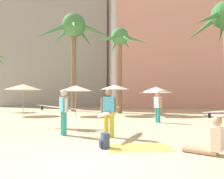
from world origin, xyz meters
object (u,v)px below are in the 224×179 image
at_px(palm_tree_far_left, 74,31).
at_px(beach_towel, 139,147).
at_px(backpack, 105,141).
at_px(cafe_umbrella_0, 76,88).
at_px(person_mid_right, 64,108).
at_px(person_mid_center, 64,110).
at_px(person_near_right, 109,111).
at_px(person_far_right, 158,106).
at_px(person_mid_left, 210,141).
at_px(cafe_umbrella_3, 115,87).
at_px(palm_tree_left, 120,44).
at_px(cafe_umbrella_2, 156,90).
at_px(cafe_umbrella_4, 23,87).

relative_size(palm_tree_far_left, beach_towel, 5.80).
bearing_deg(backpack, cafe_umbrella_0, -94.90).
xyz_separation_m(person_mid_right, person_mid_center, (0.48, -1.76, -0.02)).
relative_size(person_near_right, person_far_right, 1.59).
distance_m(backpack, person_mid_left, 2.69).
relative_size(person_mid_right, person_far_right, 1.79).
height_order(person_mid_right, person_near_right, person_mid_right).
xyz_separation_m(cafe_umbrella_3, person_mid_right, (-1.90, -7.47, -1.28)).
height_order(person_near_right, person_mid_center, person_near_right).
relative_size(palm_tree_far_left, palm_tree_left, 1.30).
distance_m(palm_tree_far_left, person_near_right, 16.76).
distance_m(palm_tree_far_left, palm_tree_left, 5.72).
xyz_separation_m(cafe_umbrella_0, cafe_umbrella_3, (3.00, 0.41, 0.09)).
relative_size(beach_towel, person_mid_center, 1.04).
xyz_separation_m(cafe_umbrella_0, person_mid_left, (5.93, -11.32, -1.79)).
bearing_deg(person_near_right, palm_tree_far_left, -158.19).
bearing_deg(person_far_right, person_mid_left, -116.41).
bearing_deg(palm_tree_far_left, person_mid_left, -65.96).
xyz_separation_m(palm_tree_left, beach_towel, (0.92, -13.56, -6.27)).
height_order(person_mid_left, person_mid_center, person_mid_center).
xyz_separation_m(person_mid_right, person_near_right, (2.18, -1.94, -0.02)).
bearing_deg(person_mid_left, person_mid_right, -8.12).
bearing_deg(cafe_umbrella_0, cafe_umbrella_2, 2.93).
bearing_deg(palm_tree_left, person_mid_left, -79.66).
relative_size(beach_towel, person_far_right, 1.02).
height_order(cafe_umbrella_3, cafe_umbrella_4, cafe_umbrella_4).
bearing_deg(cafe_umbrella_0, cafe_umbrella_3, 7.84).
height_order(cafe_umbrella_0, cafe_umbrella_2, cafe_umbrella_0).
bearing_deg(palm_tree_far_left, backpack, -73.45).
bearing_deg(cafe_umbrella_4, backpack, -55.17).
bearing_deg(backpack, person_mid_center, -71.11).
height_order(cafe_umbrella_0, person_mid_left, cafe_umbrella_0).
height_order(beach_towel, person_mid_right, person_mid_right).
xyz_separation_m(palm_tree_left, cafe_umbrella_4, (-7.52, -2.95, -4.04)).
relative_size(cafe_umbrella_3, person_mid_center, 1.44).
height_order(beach_towel, person_mid_center, person_mid_center).
bearing_deg(person_mid_center, palm_tree_far_left, 68.37).
relative_size(palm_tree_left, person_mid_right, 2.54).
height_order(cafe_umbrella_4, person_mid_right, cafe_umbrella_4).
bearing_deg(beach_towel, person_mid_center, 145.45).
distance_m(cafe_umbrella_2, cafe_umbrella_4, 10.38).
bearing_deg(cafe_umbrella_0, cafe_umbrella_4, -179.48).
height_order(cafe_umbrella_3, person_mid_center, cafe_umbrella_3).
distance_m(cafe_umbrella_0, person_mid_right, 7.24).
relative_size(cafe_umbrella_0, person_mid_right, 0.84).
distance_m(cafe_umbrella_4, person_mid_center, 10.58).
height_order(palm_tree_far_left, person_near_right, palm_tree_far_left).
distance_m(cafe_umbrella_4, person_far_right, 10.85).
relative_size(palm_tree_far_left, person_mid_center, 6.03).
bearing_deg(person_near_right, palm_tree_left, -176.86).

